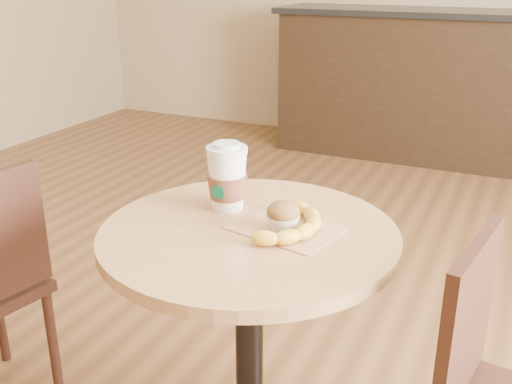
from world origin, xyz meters
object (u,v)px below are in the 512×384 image
(muffin, at_px, (283,216))
(banana, at_px, (296,225))
(coffee_cup, at_px, (227,179))
(cafe_table, at_px, (249,309))

(muffin, distance_m, banana, 0.04)
(coffee_cup, height_order, muffin, coffee_cup)
(cafe_table, bearing_deg, banana, 15.32)
(muffin, bearing_deg, cafe_table, -160.53)
(cafe_table, bearing_deg, muffin, 19.47)
(coffee_cup, xyz_separation_m, banana, (0.21, -0.07, -0.06))
(banana, bearing_deg, coffee_cup, 170.25)
(banana, bearing_deg, muffin, -167.60)
(cafe_table, xyz_separation_m, muffin, (0.08, 0.03, 0.25))
(coffee_cup, distance_m, banana, 0.23)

